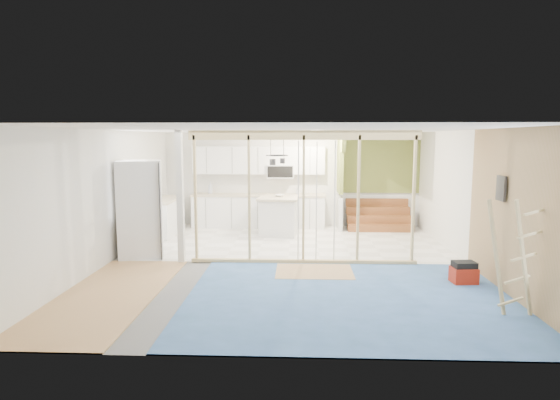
{
  "coord_description": "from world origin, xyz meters",
  "views": [
    {
      "loc": [
        0.22,
        -8.93,
        2.43
      ],
      "look_at": [
        -0.18,
        0.6,
        1.18
      ],
      "focal_mm": 30.0,
      "sensor_mm": 36.0,
      "label": 1
    }
  ],
  "objects_px": {
    "toolbox": "(464,273)",
    "ladder": "(514,258)",
    "island": "(279,216)",
    "fridge": "(141,209)"
  },
  "relations": [
    {
      "from": "fridge",
      "to": "toolbox",
      "type": "relative_size",
      "value": 4.6
    },
    {
      "from": "fridge",
      "to": "island",
      "type": "bearing_deg",
      "value": 23.97
    },
    {
      "from": "toolbox",
      "to": "ladder",
      "type": "distance_m",
      "value": 1.63
    },
    {
      "from": "fridge",
      "to": "island",
      "type": "height_order",
      "value": "fridge"
    },
    {
      "from": "island",
      "to": "toolbox",
      "type": "bearing_deg",
      "value": -43.67
    },
    {
      "from": "fridge",
      "to": "island",
      "type": "relative_size",
      "value": 1.82
    },
    {
      "from": "island",
      "to": "toolbox",
      "type": "xyz_separation_m",
      "value": [
        3.29,
        -3.87,
        -0.3
      ]
    },
    {
      "from": "fridge",
      "to": "island",
      "type": "distance_m",
      "value": 3.59
    },
    {
      "from": "fridge",
      "to": "toolbox",
      "type": "height_order",
      "value": "fridge"
    },
    {
      "from": "island",
      "to": "ladder",
      "type": "distance_m",
      "value": 6.36
    }
  ]
}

